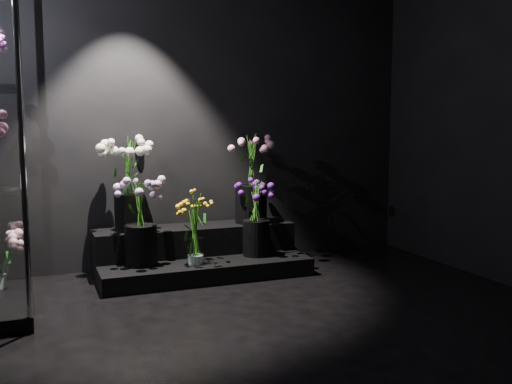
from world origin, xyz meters
TOP-DOWN VIEW (x-y plane):
  - floor at (0.00, 0.00)m, footprint 4.00×4.00m
  - wall_back at (0.00, 2.00)m, footprint 4.00×0.00m
  - display_riser at (-0.10, 1.66)m, footprint 1.69×0.75m
  - bouquet_orange_bells at (-0.20, 1.39)m, footprint 0.28×0.28m
  - bouquet_lilac at (-0.61, 1.52)m, footprint 0.42×0.42m
  - bouquet_purple at (0.35, 1.49)m, footprint 0.40×0.40m
  - bouquet_cream_roses at (-0.65, 1.77)m, footprint 0.45×0.45m
  - bouquet_pink_roses at (0.40, 1.74)m, footprint 0.45×0.45m

SIDE VIEW (x-z plane):
  - floor at x=0.00m, z-range 0.00..0.00m
  - display_riser at x=-0.10m, z-range -0.03..0.34m
  - bouquet_orange_bells at x=-0.20m, z-range 0.15..0.70m
  - bouquet_purple at x=0.35m, z-range 0.18..0.80m
  - bouquet_lilac at x=-0.61m, z-range 0.18..0.85m
  - bouquet_pink_roses at x=0.40m, z-range 0.41..1.17m
  - bouquet_cream_roses at x=-0.65m, z-range 0.44..1.18m
  - wall_back at x=0.00m, z-range -0.60..3.40m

